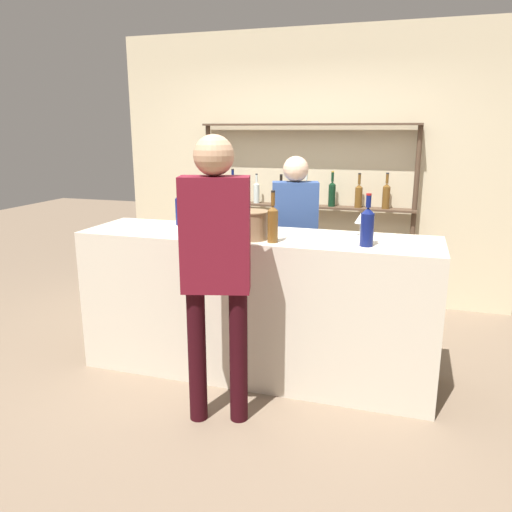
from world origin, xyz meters
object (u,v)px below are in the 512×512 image
object	(u,v)px
wine_glass	(361,219)
counter_bottle_3	(367,226)
counter_bottle_1	(180,209)
ice_bucket	(252,225)
counter_bottle_0	(244,212)
counter_bottle_2	(184,216)
customer_center	(216,257)
counter_bottle_4	(273,223)
server_behind_counter	(295,233)

from	to	relation	value
wine_glass	counter_bottle_3	bearing A→B (deg)	-77.11
counter_bottle_1	wine_glass	bearing A→B (deg)	-0.32
wine_glass	ice_bucket	size ratio (longest dim) A/B	0.69
counter_bottle_1	ice_bucket	world-z (taller)	counter_bottle_1
counter_bottle_1	counter_bottle_3	bearing A→B (deg)	-12.29
counter_bottle_1	wine_glass	distance (m)	1.41
counter_bottle_0	wine_glass	distance (m)	0.85
counter_bottle_0	counter_bottle_2	xyz separation A→B (m)	(-0.34, -0.31, 0.00)
ice_bucket	counter_bottle_0	bearing A→B (deg)	118.35
counter_bottle_2	customer_center	distance (m)	0.70
counter_bottle_1	counter_bottle_4	world-z (taller)	counter_bottle_4
counter_bottle_0	counter_bottle_2	bearing A→B (deg)	-138.31
wine_glass	ice_bucket	bearing A→B (deg)	-154.75
wine_glass	customer_center	distance (m)	1.16
customer_center	counter_bottle_3	bearing A→B (deg)	-71.01
counter_bottle_1	counter_bottle_0	bearing A→B (deg)	-6.10
counter_bottle_0	customer_center	bearing A→B (deg)	-82.95
counter_bottle_1	ice_bucket	size ratio (longest dim) A/B	1.44
counter_bottle_0	counter_bottle_3	world-z (taller)	counter_bottle_0
counter_bottle_1	wine_glass	world-z (taller)	counter_bottle_1
counter_bottle_2	counter_bottle_4	world-z (taller)	counter_bottle_2
counter_bottle_2	counter_bottle_3	size ratio (longest dim) A/B	1.05
counter_bottle_2	customer_center	xyz separation A→B (m)	(0.45, -0.52, -0.14)
counter_bottle_3	ice_bucket	bearing A→B (deg)	-178.74
counter_bottle_0	counter_bottle_3	distance (m)	0.96
counter_bottle_4	wine_glass	xyz separation A→B (m)	(0.54, 0.39, -0.01)
counter_bottle_0	counter_bottle_3	bearing A→B (deg)	-15.86
counter_bottle_1	customer_center	xyz separation A→B (m)	(0.65, -0.88, -0.13)
counter_bottle_2	customer_center	size ratio (longest dim) A/B	0.20
ice_bucket	server_behind_counter	size ratio (longest dim) A/B	0.15
counter_bottle_3	server_behind_counter	size ratio (longest dim) A/B	0.21
counter_bottle_2	counter_bottle_0	bearing A→B (deg)	41.69
counter_bottle_1	server_behind_counter	distance (m)	0.99
counter_bottle_0	server_behind_counter	world-z (taller)	server_behind_counter
counter_bottle_0	server_behind_counter	distance (m)	0.67
counter_bottle_0	counter_bottle_4	world-z (taller)	counter_bottle_0
counter_bottle_3	wine_glass	size ratio (longest dim) A/B	2.08
counter_bottle_0	counter_bottle_4	bearing A→B (deg)	-46.73
counter_bottle_2	wine_glass	distance (m)	1.25
customer_center	server_behind_counter	xyz separation A→B (m)	(0.16, 1.38, -0.12)
server_behind_counter	ice_bucket	bearing A→B (deg)	-23.01
counter_bottle_1	customer_center	world-z (taller)	customer_center
counter_bottle_2	counter_bottle_4	distance (m)	0.66
counter_bottle_4	ice_bucket	size ratio (longest dim) A/B	1.45
counter_bottle_3	ice_bucket	world-z (taller)	counter_bottle_3
counter_bottle_0	server_behind_counter	bearing A→B (deg)	64.75
counter_bottle_1	counter_bottle_4	bearing A→B (deg)	-24.43
counter_bottle_2	customer_center	bearing A→B (deg)	-49.25
counter_bottle_0	customer_center	world-z (taller)	customer_center
ice_bucket	customer_center	xyz separation A→B (m)	(-0.05, -0.54, -0.10)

